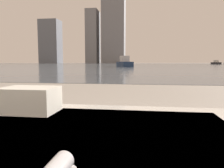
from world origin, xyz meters
TOP-DOWN VIEW (x-y plane):
  - towel_stack at (-0.06, 0.79)m, footprint 0.26×0.18m
  - harbor_water at (0.00, 62.00)m, footprint 180.00×110.00m
  - harbor_boat_2 at (22.84, 71.27)m, footprint 2.34×3.71m
  - harbor_boat_5 at (-2.21, 32.09)m, footprint 2.86×4.54m
  - skyline_tower_0 at (-51.06, 118.00)m, footprint 10.68×9.05m
  - skyline_tower_1 at (-26.68, 118.00)m, footprint 6.06×11.48m
  - skyline_tower_2 at (-15.29, 118.00)m, footprint 11.98×10.36m

SIDE VIEW (x-z plane):
  - harbor_water at x=0.00m, z-range 0.00..0.01m
  - harbor_boat_2 at x=22.84m, z-range -0.18..1.13m
  - towel_stack at x=-0.06m, z-range 0.50..0.62m
  - harbor_boat_5 at x=-2.21m, z-range -0.23..1.38m
  - skyline_tower_0 at x=-51.06m, z-range 0.00..23.87m
  - skyline_tower_1 at x=-26.68m, z-range 0.00..28.31m
  - skyline_tower_2 at x=-15.29m, z-range 0.00..54.61m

